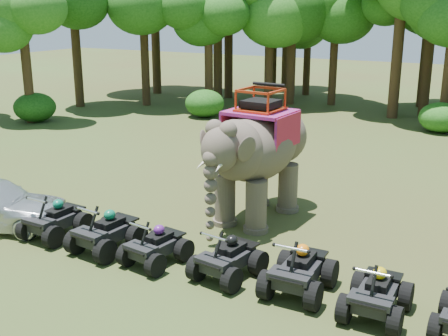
{
  "coord_description": "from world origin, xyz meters",
  "views": [
    {
      "loc": [
        7.39,
        -12.26,
        6.37
      ],
      "look_at": [
        0.0,
        1.2,
        1.9
      ],
      "focal_mm": 45.0,
      "sensor_mm": 36.0,
      "label": 1
    }
  ],
  "objects_px": {
    "atv_0": "(55,215)",
    "atv_5": "(377,288)",
    "atv_2": "(155,241)",
    "atv_4": "(300,264)",
    "atv_1": "(106,227)",
    "elephant": "(258,154)",
    "atv_3": "(228,253)"
  },
  "relations": [
    {
      "from": "elephant",
      "to": "atv_3",
      "type": "xyz_separation_m",
      "value": [
        1.12,
        -3.98,
        -1.4
      ]
    },
    {
      "from": "atv_0",
      "to": "atv_2",
      "type": "height_order",
      "value": "atv_0"
    },
    {
      "from": "atv_4",
      "to": "atv_0",
      "type": "bearing_deg",
      "value": -179.14
    },
    {
      "from": "elephant",
      "to": "atv_2",
      "type": "distance_m",
      "value": 4.51
    },
    {
      "from": "atv_3",
      "to": "atv_5",
      "type": "relative_size",
      "value": 0.99
    },
    {
      "from": "atv_1",
      "to": "atv_5",
      "type": "height_order",
      "value": "atv_1"
    },
    {
      "from": "atv_1",
      "to": "atv_4",
      "type": "height_order",
      "value": "atv_4"
    },
    {
      "from": "atv_3",
      "to": "atv_4",
      "type": "distance_m",
      "value": 1.78
    },
    {
      "from": "atv_1",
      "to": "atv_2",
      "type": "height_order",
      "value": "atv_1"
    },
    {
      "from": "atv_1",
      "to": "atv_0",
      "type": "bearing_deg",
      "value": -175.61
    },
    {
      "from": "atv_2",
      "to": "atv_4",
      "type": "bearing_deg",
      "value": 12.89
    },
    {
      "from": "atv_1",
      "to": "atv_2",
      "type": "distance_m",
      "value": 1.62
    },
    {
      "from": "atv_2",
      "to": "atv_4",
      "type": "distance_m",
      "value": 3.78
    },
    {
      "from": "elephant",
      "to": "atv_3",
      "type": "distance_m",
      "value": 4.36
    },
    {
      "from": "elephant",
      "to": "atv_0",
      "type": "height_order",
      "value": "elephant"
    },
    {
      "from": "elephant",
      "to": "atv_1",
      "type": "distance_m",
      "value": 5.05
    },
    {
      "from": "atv_0",
      "to": "atv_5",
      "type": "bearing_deg",
      "value": 3.16
    },
    {
      "from": "elephant",
      "to": "atv_5",
      "type": "relative_size",
      "value": 2.78
    },
    {
      "from": "atv_3",
      "to": "atv_4",
      "type": "xyz_separation_m",
      "value": [
        1.78,
        0.13,
        0.05
      ]
    },
    {
      "from": "atv_5",
      "to": "atv_1",
      "type": "bearing_deg",
      "value": -179.54
    },
    {
      "from": "atv_1",
      "to": "atv_4",
      "type": "xyz_separation_m",
      "value": [
        5.38,
        0.34,
        0.01
      ]
    },
    {
      "from": "atv_1",
      "to": "elephant",
      "type": "bearing_deg",
      "value": 64.62
    },
    {
      "from": "elephant",
      "to": "atv_4",
      "type": "xyz_separation_m",
      "value": [
        2.9,
        -3.85,
        -1.36
      ]
    },
    {
      "from": "atv_0",
      "to": "atv_1",
      "type": "bearing_deg",
      "value": 1.37
    },
    {
      "from": "elephant",
      "to": "atv_0",
      "type": "relative_size",
      "value": 2.74
    },
    {
      "from": "atv_2",
      "to": "atv_5",
      "type": "xyz_separation_m",
      "value": [
        5.57,
        0.18,
        0.04
      ]
    },
    {
      "from": "atv_0",
      "to": "atv_5",
      "type": "relative_size",
      "value": 1.01
    },
    {
      "from": "atv_1",
      "to": "atv_3",
      "type": "distance_m",
      "value": 3.61
    },
    {
      "from": "atv_4",
      "to": "atv_5",
      "type": "distance_m",
      "value": 1.82
    },
    {
      "from": "atv_5",
      "to": "atv_2",
      "type": "bearing_deg",
      "value": -179.08
    },
    {
      "from": "atv_1",
      "to": "atv_5",
      "type": "xyz_separation_m",
      "value": [
        7.19,
        0.17,
        -0.03
      ]
    },
    {
      "from": "atv_0",
      "to": "atv_5",
      "type": "height_order",
      "value": "atv_0"
    }
  ]
}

